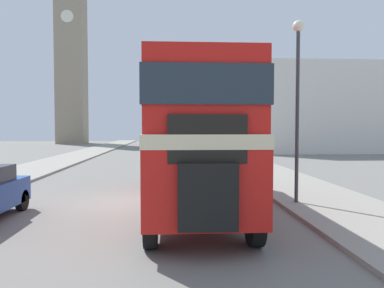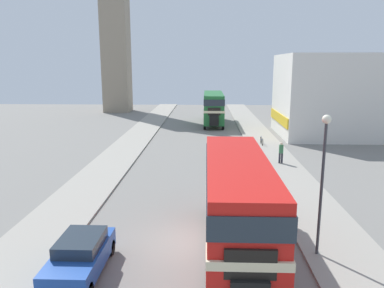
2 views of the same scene
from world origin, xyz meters
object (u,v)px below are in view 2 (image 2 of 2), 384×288
(bus_distant, at_px, (213,106))
(car_parked_near, at_px, (80,255))
(bicycle_on_pavement, at_px, (262,141))
(street_lamp, at_px, (323,165))
(church_tower, at_px, (114,11))
(pedestrian_walking, at_px, (281,151))
(double_decker_bus, at_px, (237,199))

(bus_distant, height_order, car_parked_near, bus_distant)
(car_parked_near, height_order, bicycle_on_pavement, car_parked_near)
(bus_distant, distance_m, street_lamp, 36.10)
(car_parked_near, height_order, church_tower, church_tower)
(car_parked_near, bearing_deg, bicycle_on_pavement, 66.57)
(pedestrian_walking, bearing_deg, double_decker_bus, -107.79)
(car_parked_near, relative_size, street_lamp, 0.69)
(bus_distant, relative_size, pedestrian_walking, 6.41)
(double_decker_bus, relative_size, pedestrian_walking, 5.90)
(church_tower, bearing_deg, street_lamp, -68.14)
(double_decker_bus, distance_m, car_parked_near, 6.51)
(double_decker_bus, height_order, church_tower, church_tower)
(pedestrian_walking, bearing_deg, street_lamp, -95.20)
(pedestrian_walking, bearing_deg, car_parked_near, -123.06)
(street_lamp, bearing_deg, bus_distant, 95.89)
(car_parked_near, distance_m, street_lamp, 10.10)
(street_lamp, bearing_deg, car_parked_near, -169.65)
(bicycle_on_pavement, bearing_deg, pedestrian_walking, -86.10)
(bus_distant, height_order, pedestrian_walking, bus_distant)
(pedestrian_walking, height_order, church_tower, church_tower)
(double_decker_bus, height_order, bus_distant, bus_distant)
(bus_distant, bearing_deg, bicycle_on_pavement, -71.77)
(double_decker_bus, distance_m, church_tower, 54.04)
(double_decker_bus, relative_size, street_lamp, 1.74)
(double_decker_bus, xyz_separation_m, car_parked_near, (-6.03, -1.75, -1.72))
(bus_distant, bearing_deg, car_parked_near, -98.66)
(street_lamp, bearing_deg, pedestrian_walking, 84.80)
(double_decker_bus, xyz_separation_m, church_tower, (-16.47, 49.52, 14.04))
(bus_distant, bearing_deg, double_decker_bus, -89.52)
(bicycle_on_pavement, bearing_deg, double_decker_bus, -100.97)
(pedestrian_walking, relative_size, church_tower, 0.05)
(pedestrian_walking, bearing_deg, bicycle_on_pavement, 93.90)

